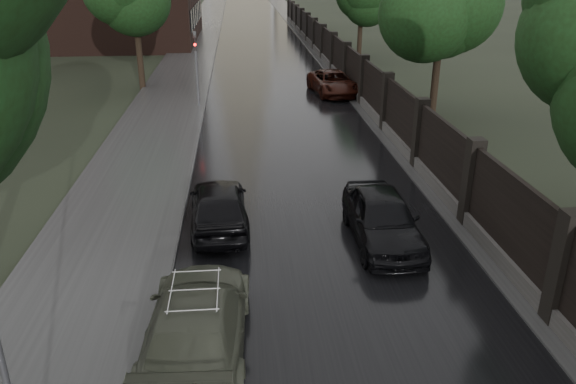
{
  "coord_description": "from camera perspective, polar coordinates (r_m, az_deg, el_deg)",
  "views": [
    {
      "loc": [
        -2.14,
        -4.8,
        7.47
      ],
      "look_at": [
        -0.88,
        9.4,
        1.5
      ],
      "focal_mm": 35.0,
      "sensor_mm": 36.0,
      "label": 1
    }
  ],
  "objects": [
    {
      "name": "volga_sedan",
      "position": [
        11.67,
        -9.22,
        -12.95
      ],
      "size": [
        2.25,
        5.06,
        1.44
      ],
      "primitive_type": "imported",
      "rotation": [
        0.0,
        0.0,
        3.09
      ],
      "color": "#444839",
      "rests_on": "ground"
    },
    {
      "name": "tree_right_b",
      "position": [
        28.59,
        15.36,
        16.91
      ],
      "size": [
        4.08,
        4.08,
        7.01
      ],
      "color": "black",
      "rests_on": "ground"
    },
    {
      "name": "car_right_far",
      "position": [
        33.69,
        4.61,
        11.02
      ],
      "size": [
        2.81,
        5.08,
        1.35
      ],
      "primitive_type": "imported",
      "rotation": [
        0.0,
        0.0,
        0.12
      ],
      "color": "black",
      "rests_on": "ground"
    },
    {
      "name": "hatchback_left",
      "position": [
        16.72,
        -7.05,
        -1.31
      ],
      "size": [
        1.89,
        4.25,
        1.42
      ],
      "primitive_type": "imported",
      "rotation": [
        0.0,
        0.0,
        3.19
      ],
      "color": "black",
      "rests_on": "ground"
    },
    {
      "name": "car_right_near",
      "position": [
        15.93,
        9.58,
        -2.62
      ],
      "size": [
        1.78,
        4.36,
        1.48
      ],
      "primitive_type": "imported",
      "rotation": [
        0.0,
        0.0,
        0.01
      ],
      "color": "black",
      "rests_on": "ground"
    },
    {
      "name": "traffic_light",
      "position": [
        30.3,
        -9.3,
        12.81
      ],
      "size": [
        0.16,
        0.32,
        4.0
      ],
      "color": "#59595E",
      "rests_on": "ground"
    },
    {
      "name": "fence_right",
      "position": [
        37.98,
        5.38,
        12.84
      ],
      "size": [
        0.45,
        75.72,
        2.7
      ],
      "color": "#383533",
      "rests_on": "ground"
    }
  ]
}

